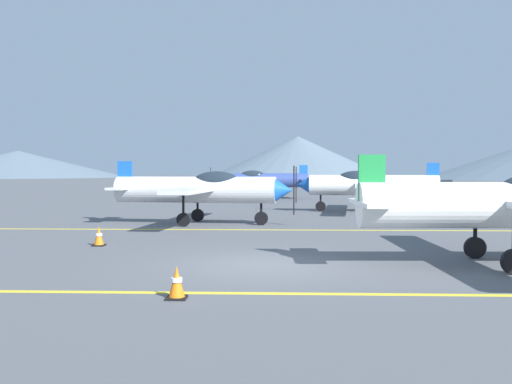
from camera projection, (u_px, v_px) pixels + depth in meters
ground_plane at (263, 265)px, 13.44m from camera, size 400.00×400.00×0.00m
apron_line_near at (259, 293)px, 10.33m from camera, size 80.00×0.16×0.01m
apron_line_far at (268, 230)px, 21.20m from camera, size 80.00×0.16×0.01m
airplane_mid at (202, 189)px, 23.39m from camera, size 7.78×8.93×2.67m
airplane_far at (367, 184)px, 30.06m from camera, size 7.78×8.92×2.67m
airplane_back at (260, 180)px, 43.57m from camera, size 7.75×8.91×2.67m
car_sedan at (433, 191)px, 37.44m from camera, size 4.42×4.18×1.62m
traffic_cone_front at (99, 236)px, 16.78m from camera, size 0.36×0.36×0.59m
traffic_cone_side at (177, 283)px, 9.91m from camera, size 0.36×0.36×0.59m
hill_left at (18, 164)px, 164.15m from camera, size 62.66×62.66×7.86m
hill_centerleft at (298, 157)px, 160.69m from camera, size 51.94×51.94×11.94m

